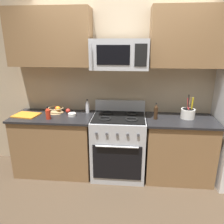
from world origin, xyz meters
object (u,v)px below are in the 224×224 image
range_oven (119,145)px  microwave (120,54)px  utensil_crock (188,113)px  prep_bowl (72,114)px  cutting_board (26,115)px  bottle_vinegar (87,107)px  bottle_hot_sauce (48,113)px  bottle_soy (156,112)px  apple_loose (68,111)px  fruit_basket (56,110)px

range_oven → microwave: 1.31m
utensil_crock → prep_bowl: utensil_crock is taller
cutting_board → bottle_vinegar: (0.87, 0.21, 0.09)m
range_oven → utensil_crock: 1.10m
utensil_crock → bottle_vinegar: bearing=175.7°
bottle_hot_sauce → bottle_soy: bottle_soy is taller
range_oven → apple_loose: size_ratio=15.51×
apple_loose → bottle_soy: bottle_soy is taller
fruit_basket → bottle_vinegar: size_ratio=1.10×
bottle_hot_sauce → apple_loose: bearing=54.9°
utensil_crock → apple_loose: size_ratio=4.80×
fruit_basket → bottle_vinegar: 0.48m
range_oven → bottle_vinegar: bearing=160.6°
bottle_hot_sauce → bottle_vinegar: size_ratio=0.87×
cutting_board → range_oven: bearing=1.6°
range_oven → bottle_soy: bottle_soy is taller
apple_loose → fruit_basket: bearing=177.6°
range_oven → bottle_vinegar: 0.74m
prep_bowl → microwave: bearing=1.9°
utensil_crock → cutting_board: bearing=-177.6°
fruit_basket → bottle_soy: bottle_soy is taller
prep_bowl → apple_loose: bearing=127.4°
range_oven → apple_loose: 0.92m
cutting_board → prep_bowl: (0.67, 0.04, 0.02)m
cutting_board → bottle_soy: size_ratio=1.49×
utensil_crock → apple_loose: utensil_crock is taller
range_oven → cutting_board: 1.43m
utensil_crock → range_oven: bearing=-176.4°
utensil_crock → bottle_soy: 0.46m
fruit_basket → range_oven: bearing=-8.0°
fruit_basket → bottle_soy: (1.48, -0.16, 0.06)m
range_oven → cutting_board: range_oven is taller
range_oven → utensil_crock: bearing=3.6°
cutting_board → bottle_hot_sauce: (0.38, -0.12, 0.08)m
range_oven → fruit_basket: range_oven is taller
bottle_vinegar → cutting_board: bearing=-166.5°
apple_loose → cutting_board: size_ratio=0.20×
range_oven → bottle_vinegar: bottle_vinegar is taller
range_oven → prep_bowl: 0.83m
utensil_crock → fruit_basket: utensil_crock is taller
microwave → apple_loose: bearing=172.7°
microwave → bottle_hot_sauce: (-0.98, -0.18, -0.79)m
range_oven → bottle_soy: bearing=-2.4°
utensil_crock → cutting_board: size_ratio=0.97×
range_oven → microwave: bearing=90.0°
utensil_crock → prep_bowl: bearing=-178.0°
bottle_vinegar → bottle_soy: bearing=-10.9°
range_oven → bottle_hot_sauce: 1.12m
apple_loose → bottle_soy: bearing=-6.6°
range_oven → fruit_basket: (-0.96, 0.14, 0.48)m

